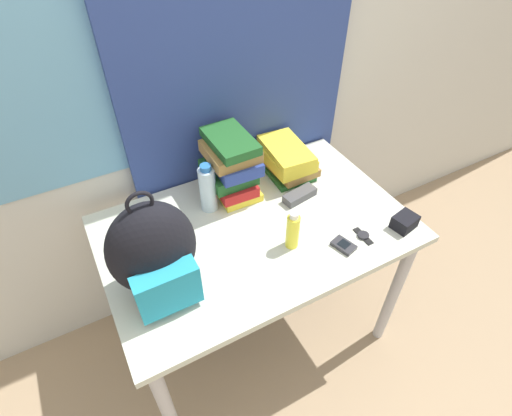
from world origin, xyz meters
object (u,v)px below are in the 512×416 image
Objects in this scene: book_stack_left at (231,165)px; sunscreen_bottle at (293,231)px; sports_bottle at (232,178)px; sunglasses_case at (300,195)px; backpack at (154,253)px; water_bottle at (208,189)px; camera_pouch at (405,222)px; book_stack_center at (288,160)px; wristwatch at (363,236)px; cell_phone at (344,245)px.

sunscreen_bottle is (0.06, -0.38, -0.07)m from book_stack_left.
sunglasses_case is at bearing -28.47° from sports_bottle.
backpack is 0.54m from book_stack_left.
backpack reaches higher than sports_bottle.
sports_bottle reaches higher than water_bottle.
book_stack_left is at bearing 98.94° from sunscreen_bottle.
camera_pouch is at bearing -16.46° from sunscreen_bottle.
book_stack_center is 0.30m from sports_bottle.
wristwatch is (0.05, -0.48, -0.07)m from book_stack_center.
sports_bottle is at bearing -172.14° from book_stack_center.
book_stack_left is at bearing 134.21° from camera_pouch.
sunglasses_case is at bearing 107.55° from wristwatch.
backpack is 0.50m from sunscreen_bottle.
sunglasses_case is at bearing -19.73° from water_bottle.
water_bottle is at bearing -177.04° from sports_bottle.
book_stack_center is at bearing 96.15° from wristwatch.
backpack is 0.42m from water_bottle.
book_stack_left reaches higher than sunscreen_bottle.
backpack is 1.90× the size of water_bottle.
backpack is at bearing 168.90° from camera_pouch.
water_bottle is at bearing 129.04° from cell_phone.
cell_phone is (0.24, -0.44, -0.10)m from sports_bottle.
book_stack_center reaches higher than sunglasses_case.
sunglasses_case reaches higher than cell_phone.
backpack is at bearing -136.78° from water_bottle.
sports_bottle is at bearing 102.88° from sunscreen_bottle.
water_bottle is 0.11m from sports_bottle.
sports_bottle is (-0.02, -0.04, -0.03)m from book_stack_left.
wristwatch is (0.76, -0.15, -0.17)m from backpack.
book_stack_left reaches higher than camera_pouch.
sports_bottle is 0.57m from wristwatch.
water_bottle is (0.30, 0.28, -0.07)m from backpack.
cell_phone is (0.17, -0.10, -0.07)m from sunscreen_bottle.
water_bottle is 2.09× the size of camera_pouch.
backpack is 0.69m from cell_phone.
camera_pouch is at bearing -11.10° from backpack.
water_bottle is (-0.40, -0.05, 0.03)m from book_stack_center.
sports_bottle is (0.11, 0.01, 0.01)m from water_bottle.
sunscreen_bottle is (0.19, -0.34, -0.03)m from water_bottle.
backpack is 4.24× the size of cell_phone.
sports_bottle reaches higher than book_stack_center.
backpack is at bearing -144.99° from sports_bottle.
book_stack_center is at bearing -0.32° from book_stack_left.
book_stack_left reaches higher than water_bottle.
book_stack_center reaches higher than wristwatch.
sunglasses_case reaches higher than wristwatch.
backpack is at bearing -154.96° from book_stack_center.
water_bottle is 0.39m from sunscreen_bottle.
camera_pouch is (0.52, -0.47, -0.08)m from sports_bottle.
book_stack_left is 0.99× the size of book_stack_center.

